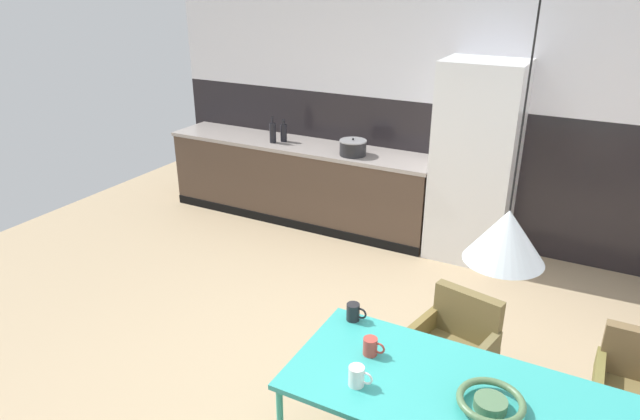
# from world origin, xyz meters

# --- Properties ---
(ground_plane) EXTENTS (8.94, 8.94, 0.00)m
(ground_plane) POSITION_xyz_m (0.00, 0.00, 0.00)
(ground_plane) COLOR tan
(back_wall_splashback_dark) EXTENTS (6.88, 0.12, 1.44)m
(back_wall_splashback_dark) POSITION_xyz_m (0.00, 2.84, 0.72)
(back_wall_splashback_dark) COLOR black
(back_wall_splashback_dark) RESTS_ON ground
(back_wall_panel_upper) EXTENTS (6.88, 0.12, 1.44)m
(back_wall_panel_upper) POSITION_xyz_m (0.00, 2.84, 2.16)
(back_wall_panel_upper) COLOR silver
(back_wall_panel_upper) RESTS_ON back_wall_splashback_dark
(kitchen_counter) EXTENTS (3.16, 0.63, 0.90)m
(kitchen_counter) POSITION_xyz_m (-1.72, 2.48, 0.45)
(kitchen_counter) COLOR #4C3A2D
(kitchen_counter) RESTS_ON ground
(refrigerator_column) EXTENTS (0.75, 0.60, 1.95)m
(refrigerator_column) POSITION_xyz_m (0.24, 2.48, 0.97)
(refrigerator_column) COLOR silver
(refrigerator_column) RESTS_ON ground
(dining_table) EXTENTS (1.98, 0.80, 0.74)m
(dining_table) POSITION_xyz_m (1.03, -0.48, 0.70)
(dining_table) COLOR teal
(dining_table) RESTS_ON ground
(armchair_by_stool) EXTENTS (0.57, 0.56, 0.77)m
(armchair_by_stool) POSITION_xyz_m (0.70, 0.32, 0.50)
(armchair_by_stool) COLOR brown
(armchair_by_stool) RESTS_ON ground
(armchair_far_side) EXTENTS (0.49, 0.47, 0.76)m
(armchair_far_side) POSITION_xyz_m (1.75, 0.40, 0.49)
(armchair_far_side) COLOR brown
(armchair_far_side) RESTS_ON ground
(fruit_bowl) EXTENTS (0.33, 0.33, 0.06)m
(fruit_bowl) POSITION_xyz_m (1.07, -0.52, 0.78)
(fruit_bowl) COLOR #4C704C
(fruit_bowl) RESTS_ON dining_table
(mug_wide_latte) EXTENTS (0.13, 0.08, 0.11)m
(mug_wide_latte) POSITION_xyz_m (0.44, -0.67, 0.80)
(mug_wide_latte) COLOR white
(mug_wide_latte) RESTS_ON dining_table
(mug_dark_espresso) EXTENTS (0.13, 0.08, 0.10)m
(mug_dark_espresso) POSITION_xyz_m (0.40, -0.41, 0.80)
(mug_dark_espresso) COLOR #B23D33
(mug_dark_espresso) RESTS_ON dining_table
(mug_glass_clear) EXTENTS (0.13, 0.08, 0.11)m
(mug_glass_clear) POSITION_xyz_m (0.18, -0.15, 0.80)
(mug_glass_clear) COLOR black
(mug_glass_clear) RESTS_ON dining_table
(cooking_pot) EXTENTS (0.28, 0.28, 0.18)m
(cooking_pot) POSITION_xyz_m (-1.01, 2.38, 0.98)
(cooking_pot) COLOR black
(cooking_pot) RESTS_ON kitchen_counter
(bottle_wine_green) EXTENTS (0.07, 0.07, 0.25)m
(bottle_wine_green) POSITION_xyz_m (-1.92, 2.48, 1.01)
(bottle_wine_green) COLOR black
(bottle_wine_green) RESTS_ON kitchen_counter
(bottle_oil_tall) EXTENTS (0.07, 0.07, 0.30)m
(bottle_oil_tall) POSITION_xyz_m (-2.00, 2.38, 1.02)
(bottle_oil_tall) COLOR black
(bottle_oil_tall) RESTS_ON kitchen_counter
(pendant_lamp_over_table_near) EXTENTS (0.34, 0.34, 1.29)m
(pendant_lamp_over_table_near) POSITION_xyz_m (1.03, -0.52, 1.66)
(pendant_lamp_over_table_near) COLOR black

